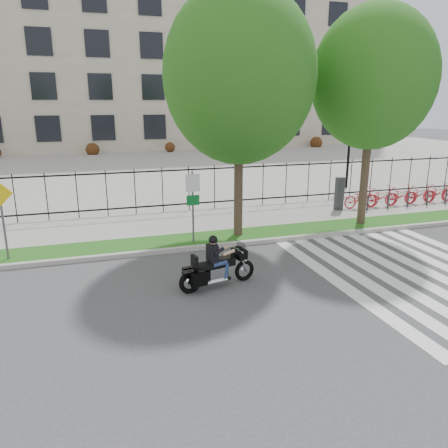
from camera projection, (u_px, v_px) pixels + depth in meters
name	position (u px, v px, depth m)	size (l,w,h in m)	color
ground	(269.00, 295.00, 11.52)	(120.00, 120.00, 0.00)	#3D3E40
curb	(223.00, 245.00, 15.27)	(60.00, 0.20, 0.15)	#A2A099
grass_verge	(216.00, 238.00, 16.05)	(60.00, 1.50, 0.15)	#174E13
sidewalk	(199.00, 221.00, 18.35)	(60.00, 3.50, 0.15)	gray
plaza	(144.00, 166.00, 34.47)	(80.00, 34.00, 0.10)	gray
crosswalk_stripes	(419.00, 274.00, 12.92)	(5.70, 8.00, 0.01)	silver
iron_fence	(189.00, 188.00, 19.66)	(30.00, 0.06, 2.00)	black
office_building	(117.00, 56.00, 50.09)	(60.00, 21.90, 20.15)	#A69A85
lamp_post_right	(350.00, 133.00, 24.57)	(1.06, 0.70, 4.25)	black
street_tree_1	(239.00, 76.00, 14.77)	(5.22, 5.22, 8.63)	#382B1E
street_tree_2	(373.00, 78.00, 16.30)	(4.62, 4.62, 8.29)	#382B1E
bike_share_station	(409.00, 194.00, 20.97)	(7.78, 0.85, 1.50)	#2D2D33
sign_pole_regulatory	(193.00, 198.00, 14.99)	(0.50, 0.09, 2.50)	#59595B
sign_pole_warning	(1.00, 210.00, 13.27)	(0.78, 0.09, 2.49)	#59595B
motorcycle_rider	(218.00, 266.00, 11.88)	(2.30, 0.93, 1.80)	black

